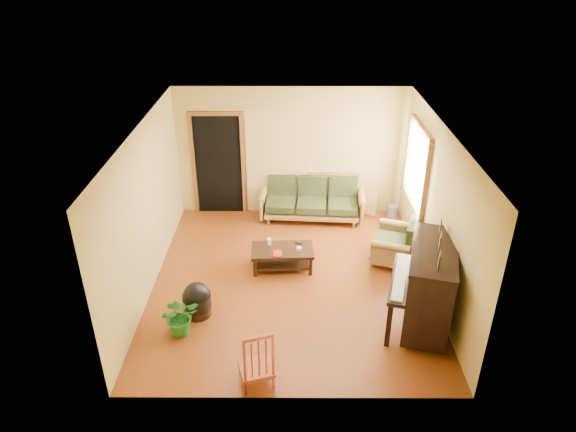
{
  "coord_description": "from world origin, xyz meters",
  "views": [
    {
      "loc": [
        -0.02,
        -7.02,
        4.97
      ],
      "look_at": [
        -0.05,
        0.2,
        1.1
      ],
      "focal_mm": 32.0,
      "sensor_mm": 36.0,
      "label": 1
    }
  ],
  "objects_px": {
    "coffee_table": "(282,258)",
    "armchair": "(394,239)",
    "sofa": "(312,199)",
    "potted_plant": "(180,316)",
    "piano": "(429,288)",
    "ceramic_crock": "(393,212)",
    "red_chair": "(256,355)",
    "footstool": "(197,303)"
  },
  "relations": [
    {
      "from": "coffee_table",
      "to": "piano",
      "type": "relative_size",
      "value": 0.72
    },
    {
      "from": "armchair",
      "to": "footstool",
      "type": "xyz_separation_m",
      "value": [
        -3.18,
        -1.51,
        -0.22
      ]
    },
    {
      "from": "armchair",
      "to": "red_chair",
      "type": "relative_size",
      "value": 0.97
    },
    {
      "from": "armchair",
      "to": "red_chair",
      "type": "xyz_separation_m",
      "value": [
        -2.22,
        -2.84,
        0.01
      ]
    },
    {
      "from": "potted_plant",
      "to": "ceramic_crock",
      "type": "bearing_deg",
      "value": 43.98
    },
    {
      "from": "armchair",
      "to": "footstool",
      "type": "distance_m",
      "value": 3.53
    },
    {
      "from": "coffee_table",
      "to": "piano",
      "type": "xyz_separation_m",
      "value": [
        2.1,
        -1.45,
        0.45
      ]
    },
    {
      "from": "coffee_table",
      "to": "footstool",
      "type": "distance_m",
      "value": 1.77
    },
    {
      "from": "coffee_table",
      "to": "piano",
      "type": "height_order",
      "value": "piano"
    },
    {
      "from": "footstool",
      "to": "potted_plant",
      "type": "xyz_separation_m",
      "value": [
        -0.17,
        -0.41,
        0.09
      ]
    },
    {
      "from": "sofa",
      "to": "coffee_table",
      "type": "distance_m",
      "value": 1.9
    },
    {
      "from": "coffee_table",
      "to": "red_chair",
      "type": "height_order",
      "value": "red_chair"
    },
    {
      "from": "coffee_table",
      "to": "footstool",
      "type": "height_order",
      "value": "footstool"
    },
    {
      "from": "sofa",
      "to": "red_chair",
      "type": "relative_size",
      "value": 2.33
    },
    {
      "from": "coffee_table",
      "to": "ceramic_crock",
      "type": "height_order",
      "value": "coffee_table"
    },
    {
      "from": "piano",
      "to": "ceramic_crock",
      "type": "xyz_separation_m",
      "value": [
        0.11,
        3.3,
        -0.51
      ]
    },
    {
      "from": "footstool",
      "to": "red_chair",
      "type": "distance_m",
      "value": 1.66
    },
    {
      "from": "coffee_table",
      "to": "red_chair",
      "type": "distance_m",
      "value": 2.61
    },
    {
      "from": "armchair",
      "to": "red_chair",
      "type": "bearing_deg",
      "value": -108.9
    },
    {
      "from": "sofa",
      "to": "coffee_table",
      "type": "height_order",
      "value": "sofa"
    },
    {
      "from": "piano",
      "to": "footstool",
      "type": "bearing_deg",
      "value": -167.91
    },
    {
      "from": "red_chair",
      "to": "potted_plant",
      "type": "xyz_separation_m",
      "value": [
        -1.13,
        0.92,
        -0.15
      ]
    },
    {
      "from": "red_chair",
      "to": "ceramic_crock",
      "type": "bearing_deg",
      "value": 43.48
    },
    {
      "from": "armchair",
      "to": "ceramic_crock",
      "type": "relative_size",
      "value": 3.34
    },
    {
      "from": "coffee_table",
      "to": "armchair",
      "type": "distance_m",
      "value": 1.96
    },
    {
      "from": "piano",
      "to": "sofa",
      "type": "bearing_deg",
      "value": 130.88
    },
    {
      "from": "sofa",
      "to": "red_chair",
      "type": "xyz_separation_m",
      "value": [
        -0.86,
        -4.38,
        0.0
      ]
    },
    {
      "from": "armchair",
      "to": "ceramic_crock",
      "type": "xyz_separation_m",
      "value": [
        0.29,
        1.59,
        -0.3
      ]
    },
    {
      "from": "sofa",
      "to": "footstool",
      "type": "distance_m",
      "value": 3.55
    },
    {
      "from": "footstool",
      "to": "potted_plant",
      "type": "distance_m",
      "value": 0.46
    },
    {
      "from": "potted_plant",
      "to": "red_chair",
      "type": "bearing_deg",
      "value": -39.17
    },
    {
      "from": "armchair",
      "to": "red_chair",
      "type": "distance_m",
      "value": 3.61
    },
    {
      "from": "footstool",
      "to": "sofa",
      "type": "bearing_deg",
      "value": 59.11
    },
    {
      "from": "ceramic_crock",
      "to": "potted_plant",
      "type": "distance_m",
      "value": 5.06
    },
    {
      "from": "coffee_table",
      "to": "potted_plant",
      "type": "xyz_separation_m",
      "value": [
        -1.42,
        -1.66,
        0.1
      ]
    },
    {
      "from": "sofa",
      "to": "potted_plant",
      "type": "relative_size",
      "value": 3.47
    },
    {
      "from": "coffee_table",
      "to": "armchair",
      "type": "bearing_deg",
      "value": 7.7
    },
    {
      "from": "sofa",
      "to": "armchair",
      "type": "xyz_separation_m",
      "value": [
        1.36,
        -1.53,
        -0.01
      ]
    },
    {
      "from": "sofa",
      "to": "potted_plant",
      "type": "xyz_separation_m",
      "value": [
        -1.99,
        -3.46,
        -0.14
      ]
    },
    {
      "from": "sofa",
      "to": "footstool",
      "type": "bearing_deg",
      "value": -116.83
    },
    {
      "from": "ceramic_crock",
      "to": "coffee_table",
      "type": "bearing_deg",
      "value": -140.17
    },
    {
      "from": "red_chair",
      "to": "sofa",
      "type": "bearing_deg",
      "value": 61.9
    }
  ]
}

